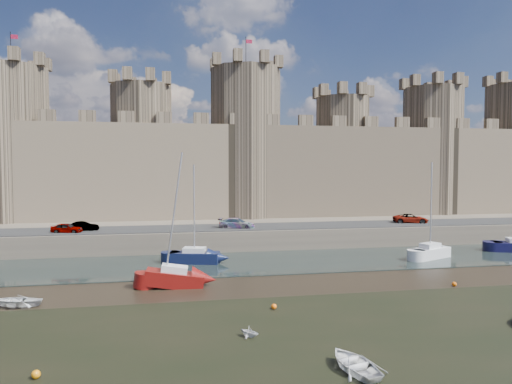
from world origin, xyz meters
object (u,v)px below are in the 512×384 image
car_1 (83,226)px  sailboat_2 (430,251)px  sailboat_1 (194,256)px  car_2 (237,223)px  sailboat_4 (175,277)px  car_3 (411,219)px  car_0 (67,228)px

car_1 → sailboat_2: bearing=-108.3°
sailboat_1 → car_2: bearing=69.8°
car_1 → car_2: bearing=-94.5°
sailboat_1 → sailboat_4: size_ratio=0.90×
sailboat_4 → sailboat_1: bearing=80.8°
car_1 → sailboat_1: sailboat_1 is taller
car_2 → car_3: 24.21m
car_1 → sailboat_4: size_ratio=0.31×
sailboat_1 → sailboat_2: size_ratio=0.97×
car_3 → sailboat_1: sailboat_1 is taller
sailboat_2 → sailboat_4: sailboat_4 is taller
sailboat_1 → sailboat_4: (-2.08, -9.17, 0.01)m
car_0 → sailboat_1: bearing=-105.1°
car_2 → car_3: car_2 is taller
car_0 → sailboat_4: (12.29, -16.93, -2.28)m
car_3 → sailboat_4: 36.99m
car_2 → sailboat_4: bearing=175.4°
car_0 → sailboat_2: 41.47m
sailboat_2 → car_3: bearing=47.1°
car_3 → sailboat_2: 12.40m
car_3 → sailboat_1: 31.37m
car_2 → car_0: bearing=110.7°
sailboat_2 → sailboat_4: 28.80m
car_2 → sailboat_4: size_ratio=0.39×
car_0 → car_3: 44.24m
car_1 → car_2: 18.47m
car_3 → sailboat_1: bearing=122.7°
car_1 → sailboat_1: (12.79, -9.01, -2.28)m
car_0 → car_3: (44.21, 1.63, 0.05)m
sailboat_1 → car_1: bearing=159.1°
car_1 → sailboat_1: 15.81m
car_2 → car_3: (24.18, 1.11, -0.01)m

